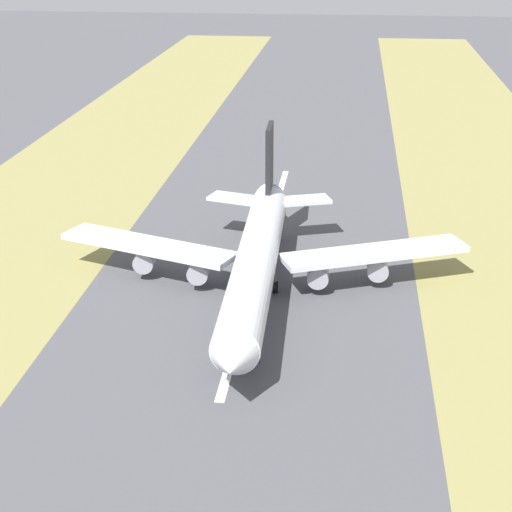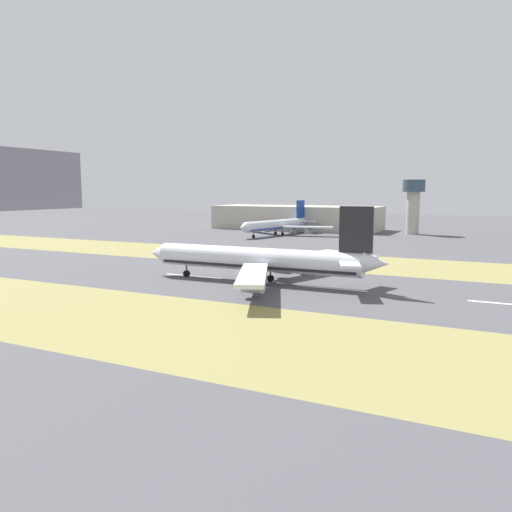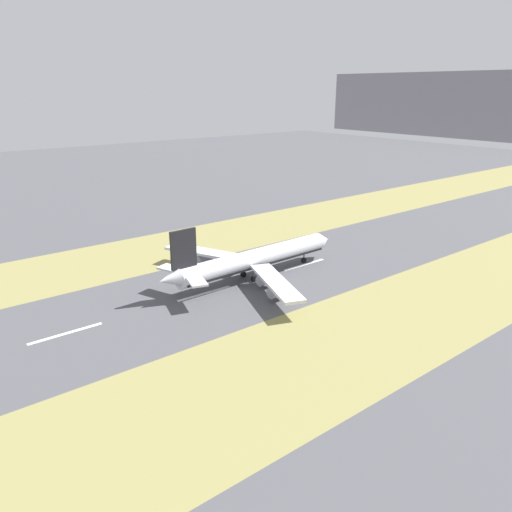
% 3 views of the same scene
% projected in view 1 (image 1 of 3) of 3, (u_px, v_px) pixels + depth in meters
% --- Properties ---
extents(ground_plane, '(800.00, 800.00, 0.00)m').
position_uv_depth(ground_plane, '(247.00, 307.00, 123.90)').
color(ground_plane, '#4C4C51').
extents(centreline_dash_near, '(1.20, 18.00, 0.01)m').
position_uv_depth(centreline_dash_near, '(282.00, 183.00, 181.75)').
color(centreline_dash_near, silver).
rests_on(centreline_dash_near, ground).
extents(centreline_dash_mid, '(1.20, 18.00, 0.01)m').
position_uv_depth(centreline_dash_mid, '(263.00, 251.00, 144.82)').
color(centreline_dash_mid, silver).
rests_on(centreline_dash_mid, ground).
extents(centreline_dash_far, '(1.20, 18.00, 0.01)m').
position_uv_depth(centreline_dash_far, '(230.00, 365.00, 107.89)').
color(centreline_dash_far, silver).
rests_on(centreline_dash_far, ground).
extents(airplane_main_jet, '(64.12, 67.11, 20.20)m').
position_uv_depth(airplane_main_jet, '(257.00, 257.00, 125.78)').
color(airplane_main_jet, silver).
rests_on(airplane_main_jet, ground).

